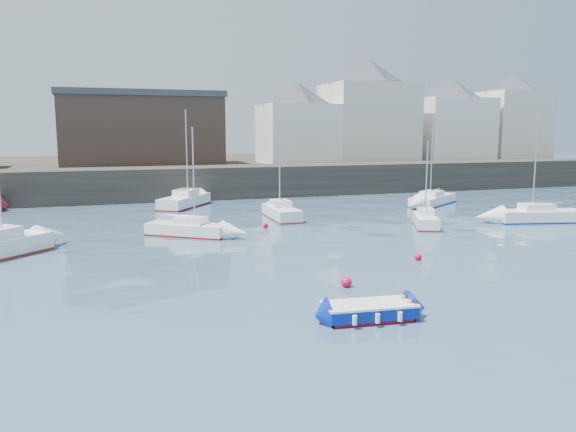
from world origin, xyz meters
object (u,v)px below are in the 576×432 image
object	(u,v)px
blue_dinghy	(369,310)
sailboat_h	(185,201)
sailboat_b	(188,229)
buoy_far	(266,228)
sailboat_c	(426,220)
sailboat_d	(540,215)
sailboat_f	(281,212)
buoy_mid	(418,260)
buoy_near	(346,287)
sailboat_g	(433,199)

from	to	relation	value
blue_dinghy	sailboat_h	bearing A→B (deg)	93.42
sailboat_b	sailboat_h	size ratio (longest dim) A/B	0.81
sailboat_b	buoy_far	xyz separation A→B (m)	(5.36, 1.30, -0.43)
sailboat_c	sailboat_d	bearing A→B (deg)	-6.20
sailboat_f	sailboat_h	xyz separation A→B (m)	(-5.85, 8.74, 0.04)
sailboat_b	blue_dinghy	bearing A→B (deg)	-78.48
sailboat_f	buoy_far	bearing A→B (deg)	-123.07
sailboat_c	buoy_far	world-z (taller)	sailboat_c
blue_dinghy	buoy_mid	distance (m)	9.74
sailboat_b	sailboat_f	size ratio (longest dim) A/B	0.96
blue_dinghy	buoy_mid	xyz separation A→B (m)	(6.40, 7.33, -0.33)
sailboat_f	buoy_near	distance (m)	18.55
sailboat_f	buoy_mid	world-z (taller)	sailboat_f
sailboat_b	sailboat_g	world-z (taller)	sailboat_g
sailboat_d	sailboat_b	bearing A→B (deg)	173.84
blue_dinghy	sailboat_c	world-z (taller)	sailboat_c
sailboat_g	sailboat_d	bearing A→B (deg)	-79.99
buoy_near	buoy_far	world-z (taller)	buoy_near
sailboat_b	sailboat_f	bearing A→B (deg)	31.83
blue_dinghy	buoy_far	world-z (taller)	blue_dinghy
sailboat_c	blue_dinghy	bearing A→B (deg)	-127.48
blue_dinghy	buoy_near	xyz separation A→B (m)	(0.96, 4.00, -0.33)
sailboat_h	buoy_mid	size ratio (longest dim) A/B	23.24
sailboat_c	sailboat_f	distance (m)	10.40
sailboat_b	sailboat_d	xyz separation A→B (m)	(24.46, -2.64, 0.04)
sailboat_h	buoy_far	world-z (taller)	sailboat_h
sailboat_h	buoy_mid	xyz separation A→B (m)	(8.26, -23.70, -0.53)
sailboat_g	buoy_far	world-z (taller)	sailboat_g
sailboat_g	buoy_near	bearing A→B (deg)	-129.84
sailboat_h	buoy_far	distance (m)	12.69
sailboat_h	buoy_near	bearing A→B (deg)	-84.05
sailboat_f	buoy_mid	distance (m)	15.17
buoy_mid	blue_dinghy	bearing A→B (deg)	-131.14
blue_dinghy	sailboat_h	size ratio (longest dim) A/B	0.40
sailboat_g	buoy_mid	world-z (taller)	sailboat_g
buoy_near	buoy_mid	world-z (taller)	buoy_near
sailboat_d	sailboat_g	world-z (taller)	sailboat_g
sailboat_c	buoy_near	world-z (taller)	sailboat_c
sailboat_b	buoy_near	size ratio (longest dim) A/B	14.91
sailboat_b	sailboat_c	distance (m)	15.87
sailboat_c	sailboat_h	xyz separation A→B (m)	(-14.04, 15.14, 0.09)
buoy_near	blue_dinghy	bearing A→B (deg)	-103.53
sailboat_g	sailboat_h	distance (m)	21.54
sailboat_c	sailboat_h	distance (m)	20.65
blue_dinghy	sailboat_b	size ratio (longest dim) A/B	0.49
sailboat_c	buoy_mid	world-z (taller)	sailboat_c
sailboat_d	buoy_mid	xyz separation A→B (m)	(-14.47, -7.62, -0.48)
sailboat_c	sailboat_d	size ratio (longest dim) A/B	0.73
buoy_near	buoy_far	bearing A→B (deg)	86.87
sailboat_f	sailboat_g	xyz separation A→B (m)	(15.00, 3.32, -0.04)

